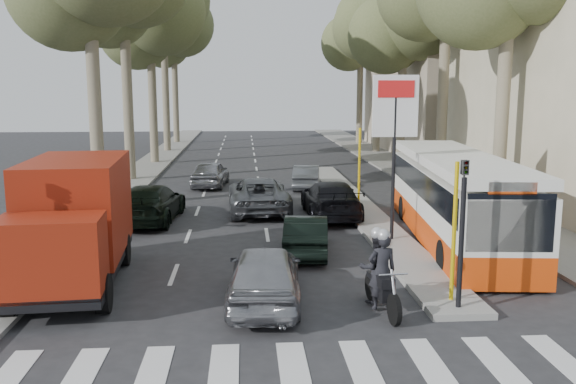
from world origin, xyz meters
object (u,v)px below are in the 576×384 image
dark_hatchback (306,235)px  city_bus (454,195)px  red_truck (74,220)px  motorcycle (379,271)px  silver_hatchback (265,274)px

dark_hatchback → city_bus: city_bus is taller
red_truck → motorcycle: size_ratio=2.70×
silver_hatchback → red_truck: (-4.96, 1.85, 1.01)m
silver_hatchback → dark_hatchback: silver_hatchback is taller
red_truck → motorcycle: bearing=-21.3°
dark_hatchback → motorcycle: bearing=110.8°
dark_hatchback → motorcycle: motorcycle is taller
red_truck → city_bus: size_ratio=0.55×
red_truck → city_bus: red_truck is taller
red_truck → motorcycle: 8.05m
red_truck → motorcycle: (7.65, -2.36, -0.84)m
city_bus → dark_hatchback: bearing=-159.9°
silver_hatchback → city_bus: city_bus is taller
silver_hatchback → dark_hatchback: bearing=-104.6°
city_bus → silver_hatchback: bearing=-133.6°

